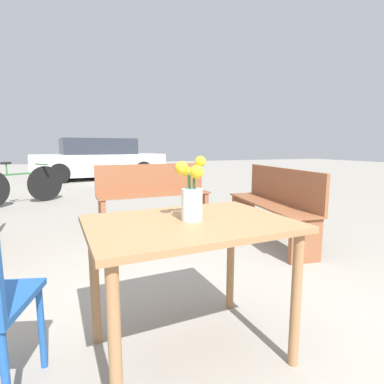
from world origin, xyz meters
name	(u,v)px	position (x,y,z in m)	size (l,w,h in m)	color
ground_plane	(190,352)	(0.00, 0.00, 0.00)	(40.00, 40.00, 0.00)	gray
table_front	(189,240)	(0.00, 0.00, 0.62)	(1.03, 0.77, 0.73)	#9E7047
flower_vase	(192,197)	(0.01, 0.00, 0.85)	(0.16, 0.16, 0.32)	silver
bench_near	(154,192)	(0.51, 2.69, 0.46)	(1.56, 0.40, 0.85)	brown
bench_middle	(275,202)	(1.63, 1.45, 0.46)	(0.56, 1.57, 0.85)	brown
bicycle	(19,185)	(-1.49, 5.02, 0.37)	(1.47, 0.98, 0.82)	black
parked_car	(98,160)	(0.30, 9.40, 0.65)	(4.38, 2.28, 1.36)	silver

